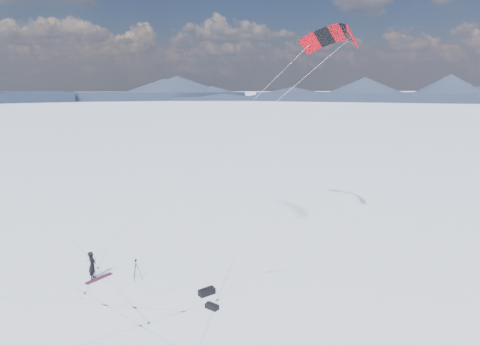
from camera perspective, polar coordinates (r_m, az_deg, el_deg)
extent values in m
plane|color=white|center=(23.09, -14.15, -16.14)|extent=(1800.00, 1800.00, 0.00)
cube|color=black|center=(336.53, 20.31, 9.91)|extent=(150.19, 119.71, 4.25)
cone|color=black|center=(336.48, 20.34, 10.27)|extent=(88.58, 88.58, 8.00)
cube|color=black|center=(339.52, 2.11, 10.65)|extent=(156.46, 80.45, 4.25)
cone|color=black|center=(339.47, 2.11, 11.01)|extent=(77.75, 77.75, 8.00)
cube|color=black|center=(340.52, -16.01, 10.21)|extent=(153.20, 57.23, 4.25)
cone|color=black|center=(340.47, -16.03, 10.56)|extent=(69.07, 69.07, 8.00)
cube|color=#B3BCD8|center=(22.09, -23.41, -18.20)|extent=(3.52, 7.29, 0.01)
cube|color=#B3BCD8|center=(23.78, -18.07, -15.50)|extent=(6.45, 7.79, 0.01)
cube|color=#B3BCD8|center=(25.67, -13.60, -13.09)|extent=(11.66, 3.07, 0.01)
cube|color=#B3BCD8|center=(20.60, -9.25, -19.62)|extent=(1.27, 5.91, 0.01)
cube|color=#B3BCD8|center=(22.68, -4.99, -16.33)|extent=(6.52, 4.83, 0.01)
cube|color=#B3BCD8|center=(24.91, -1.57, -13.55)|extent=(8.85, 4.87, 0.01)
cube|color=#B3BCD8|center=(21.99, -20.95, -18.12)|extent=(5.61, 2.36, 0.01)
imported|color=black|center=(25.22, -20.14, -14.01)|extent=(0.44, 0.64, 1.66)
cube|color=maroon|center=(25.10, -19.43, -14.02)|extent=(1.45, 1.34, 0.04)
cylinder|color=black|center=(24.18, -14.15, -13.39)|extent=(0.34, 0.07, 1.06)
cylinder|color=black|center=(24.30, -14.75, -13.29)|extent=(0.23, 0.29, 1.06)
cylinder|color=black|center=(24.05, -14.71, -13.57)|extent=(0.16, 0.33, 1.06)
cylinder|color=black|center=(24.02, -14.58, -12.60)|extent=(0.03, 0.03, 0.31)
cube|color=black|center=(23.93, -14.61, -12.16)|extent=(0.07, 0.07, 0.04)
cube|color=black|center=(23.90, -14.62, -11.98)|extent=(0.12, 0.09, 0.09)
cylinder|color=black|center=(23.97, -14.61, -11.91)|extent=(0.06, 0.09, 0.06)
cube|color=black|center=(22.19, -4.75, -16.55)|extent=(0.96, 0.74, 0.33)
cylinder|color=black|center=(22.10, -4.76, -16.13)|extent=(0.78, 0.43, 0.08)
cube|color=black|center=(20.98, -4.01, -18.47)|extent=(0.69, 0.70, 0.25)
cylinder|color=black|center=(20.91, -4.01, -18.14)|extent=(0.49, 0.51, 0.08)
cube|color=#C1030E|center=(26.57, 15.68, 18.14)|extent=(1.21, 1.29, 1.51)
cube|color=black|center=(27.70, 15.03, 18.66)|extent=(0.89, 1.39, 1.29)
cube|color=#C1030E|center=(28.75, 13.73, 18.72)|extent=(1.12, 1.39, 1.04)
cube|color=black|center=(29.61, 11.98, 18.35)|extent=(1.39, 1.28, 1.29)
cube|color=#C1030E|center=(30.17, 10.01, 17.62)|extent=(1.61, 1.04, 1.51)
cylinder|color=#979799|center=(23.59, -1.95, 4.03)|extent=(15.81, 1.35, 12.62)
cylinder|color=#979799|center=(25.67, -3.84, 4.67)|extent=(14.81, 5.73, 12.62)
cylinder|color=black|center=(24.74, -20.34, -11.56)|extent=(0.54, 0.15, 0.03)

